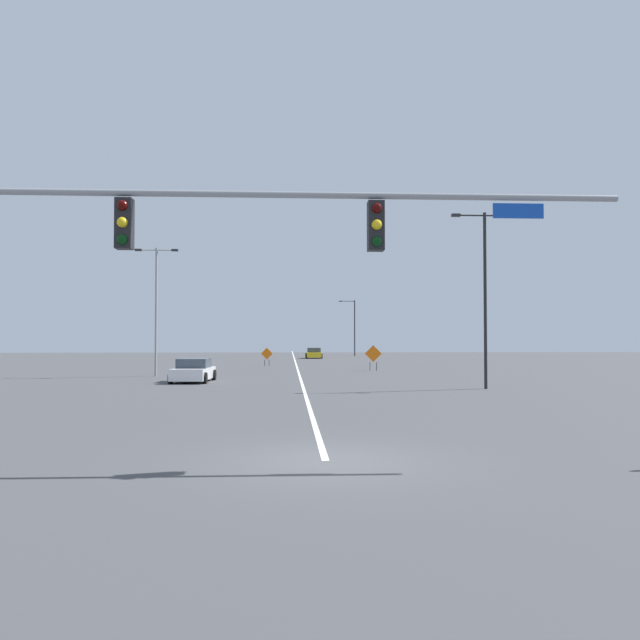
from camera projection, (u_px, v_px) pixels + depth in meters
name	position (u px, v px, depth m)	size (l,w,h in m)	color
ground	(326.00, 461.00, 13.05)	(202.26, 202.26, 0.00)	#444447
road_centre_stripe	(295.00, 361.00, 69.14)	(0.16, 112.37, 0.01)	white
traffic_signal_assembly	(145.00, 238.00, 12.98)	(15.80, 0.44, 6.20)	gray
street_lamp_far_right	(353.00, 325.00, 91.73)	(2.36, 0.24, 8.14)	black
street_lamp_near_left	(156.00, 301.00, 42.38)	(2.89, 0.24, 8.68)	gray
street_lamp_mid_right	(485.00, 285.00, 31.83)	(3.40, 0.24, 8.95)	black
construction_sign_right_shoulder	(373.00, 355.00, 49.49)	(1.33, 0.18, 2.02)	orange
construction_sign_right_lane	(267.00, 354.00, 58.51)	(1.09, 0.30, 1.69)	orange
car_yellow_far	(314.00, 353.00, 80.41)	(2.11, 4.10, 1.35)	gold
car_white_approaching	(193.00, 371.00, 36.84)	(2.32, 4.42, 1.36)	white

